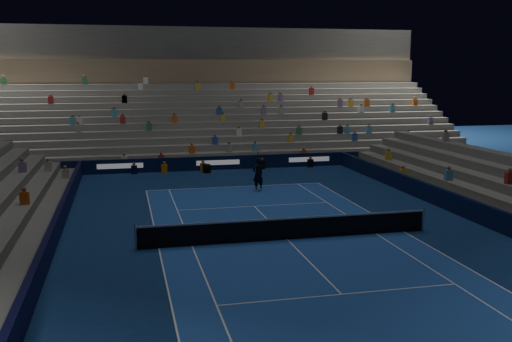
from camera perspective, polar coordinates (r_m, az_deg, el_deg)
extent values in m
plane|color=navy|center=(25.32, 3.08, -6.73)|extent=(90.00, 90.00, 0.00)
cube|color=#1C469C|center=(25.32, 3.08, -6.72)|extent=(10.97, 23.77, 0.01)
cube|color=black|center=(42.88, -3.76, 0.80)|extent=(44.00, 0.25, 1.00)
cube|color=black|center=(29.31, 21.68, -4.11)|extent=(0.25, 37.00, 1.00)
cube|color=black|center=(24.43, -19.51, -6.69)|extent=(0.25, 37.00, 1.00)
cube|color=slate|center=(43.89, -3.96, 0.68)|extent=(44.00, 1.00, 0.50)
cube|color=slate|center=(44.83, -4.17, 1.19)|extent=(44.00, 1.00, 1.00)
cube|color=slate|center=(45.77, -4.37, 1.68)|extent=(44.00, 1.00, 1.50)
cube|color=slate|center=(46.72, -4.56, 2.15)|extent=(44.00, 1.00, 2.00)
cube|color=slate|center=(47.67, -4.74, 2.61)|extent=(44.00, 1.00, 2.50)
cube|color=slate|center=(48.62, -4.91, 3.04)|extent=(44.00, 1.00, 3.00)
cube|color=slate|center=(49.58, -5.08, 3.46)|extent=(44.00, 1.00, 3.50)
cube|color=slate|center=(50.54, -5.24, 3.86)|extent=(44.00, 1.00, 4.00)
cube|color=slate|center=(51.50, -5.40, 4.25)|extent=(44.00, 1.00, 4.50)
cube|color=slate|center=(52.46, -5.55, 4.62)|extent=(44.00, 1.00, 5.00)
cube|color=slate|center=(53.43, -5.70, 4.98)|extent=(44.00, 1.00, 5.50)
cube|color=slate|center=(54.40, -5.84, 5.33)|extent=(44.00, 1.00, 6.00)
cube|color=#7D684D|center=(55.32, -6.06, 9.65)|extent=(44.00, 0.60, 2.20)
cube|color=#444442|center=(56.77, -6.28, 12.28)|extent=(44.00, 2.40, 3.00)
cube|color=slate|center=(29.83, 22.92, -4.46)|extent=(1.00, 37.00, 0.50)
cube|color=#60605C|center=(24.61, -21.34, -7.29)|extent=(1.00, 37.00, 0.50)
cube|color=#60605C|center=(24.71, -23.68, -6.77)|extent=(1.00, 37.00, 1.00)
cylinder|color=#B2B2B7|center=(24.24, -11.70, -6.32)|extent=(0.10, 0.10, 1.10)
cylinder|color=#B2B2B7|center=(27.58, 16.01, -4.53)|extent=(0.10, 0.10, 1.10)
cube|color=black|center=(25.19, 3.08, -5.75)|extent=(12.80, 0.03, 0.90)
cube|color=white|center=(25.07, 3.09, -4.67)|extent=(12.80, 0.04, 0.08)
imported|color=black|center=(35.06, 0.20, -0.32)|extent=(0.89, 0.76, 2.07)
cube|color=black|center=(41.68, -4.85, 0.25)|extent=(0.53, 0.62, 0.60)
cylinder|color=black|center=(41.21, -4.76, 0.40)|extent=(0.21, 0.37, 0.16)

